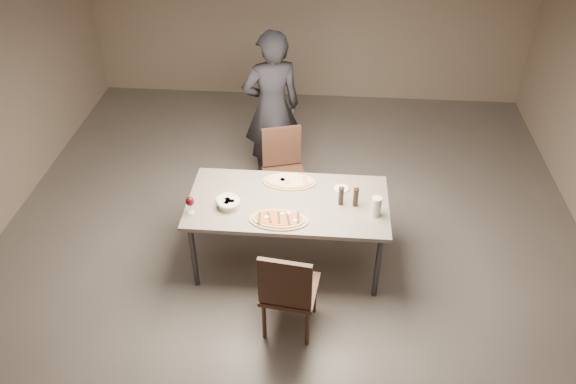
# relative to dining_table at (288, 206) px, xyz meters

# --- Properties ---
(room) EXTENTS (7.00, 7.00, 7.00)m
(room) POSITION_rel_dining_table_xyz_m (0.00, 0.00, 0.71)
(room) COLOR #605952
(room) RESTS_ON ground
(dining_table) EXTENTS (1.80, 0.90, 0.75)m
(dining_table) POSITION_rel_dining_table_xyz_m (0.00, 0.00, 0.00)
(dining_table) COLOR gray
(dining_table) RESTS_ON ground
(zucchini_pizza) EXTENTS (0.51, 0.28, 0.05)m
(zucchini_pizza) POSITION_rel_dining_table_xyz_m (-0.06, -0.28, 0.07)
(zucchini_pizza) COLOR tan
(zucchini_pizza) RESTS_ON dining_table
(ham_pizza) EXTENTS (0.50, 0.28, 0.04)m
(ham_pizza) POSITION_rel_dining_table_xyz_m (-0.01, 0.28, 0.07)
(ham_pizza) COLOR tan
(ham_pizza) RESTS_ON dining_table
(bread_basket) EXTENTS (0.21, 0.21, 0.07)m
(bread_basket) POSITION_rel_dining_table_xyz_m (-0.51, -0.13, 0.10)
(bread_basket) COLOR beige
(bread_basket) RESTS_ON dining_table
(oil_dish) EXTENTS (0.14, 0.14, 0.02)m
(oil_dish) POSITION_rel_dining_table_xyz_m (0.48, 0.21, 0.07)
(oil_dish) COLOR white
(oil_dish) RESTS_ON dining_table
(pepper_mill_left) EXTENTS (0.05, 0.05, 0.20)m
(pepper_mill_left) POSITION_rel_dining_table_xyz_m (0.60, -0.01, 0.15)
(pepper_mill_left) COLOR black
(pepper_mill_left) RESTS_ON dining_table
(pepper_mill_right) EXTENTS (0.05, 0.05, 0.20)m
(pepper_mill_right) POSITION_rel_dining_table_xyz_m (0.47, -0.01, 0.15)
(pepper_mill_right) COLOR black
(pepper_mill_right) RESTS_ON dining_table
(carafe) EXTENTS (0.09, 0.09, 0.18)m
(carafe) POSITION_rel_dining_table_xyz_m (0.77, -0.13, 0.15)
(carafe) COLOR silver
(carafe) RESTS_ON dining_table
(wine_glass) EXTENTS (0.08, 0.08, 0.17)m
(wine_glass) POSITION_rel_dining_table_xyz_m (-0.83, -0.23, 0.17)
(wine_glass) COLOR silver
(wine_glass) RESTS_ON dining_table
(side_plate) EXTENTS (0.20, 0.20, 0.01)m
(side_plate) POSITION_rel_dining_table_xyz_m (-0.55, -0.04, 0.06)
(side_plate) COLOR white
(side_plate) RESTS_ON dining_table
(chair_near) EXTENTS (0.49, 0.49, 0.93)m
(chair_near) POSITION_rel_dining_table_xyz_m (0.07, -0.86, -0.17)
(chair_near) COLOR #3E261A
(chair_near) RESTS_ON ground
(chair_far) EXTENTS (0.54, 0.54, 0.91)m
(chair_far) POSITION_rel_dining_table_xyz_m (-0.12, 0.89, -0.18)
(chair_far) COLOR #3E261A
(chair_far) RESTS_ON ground
(diner) EXTENTS (0.76, 0.62, 1.78)m
(diner) POSITION_rel_dining_table_xyz_m (-0.29, 1.44, 0.20)
(diner) COLOR black
(diner) RESTS_ON ground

